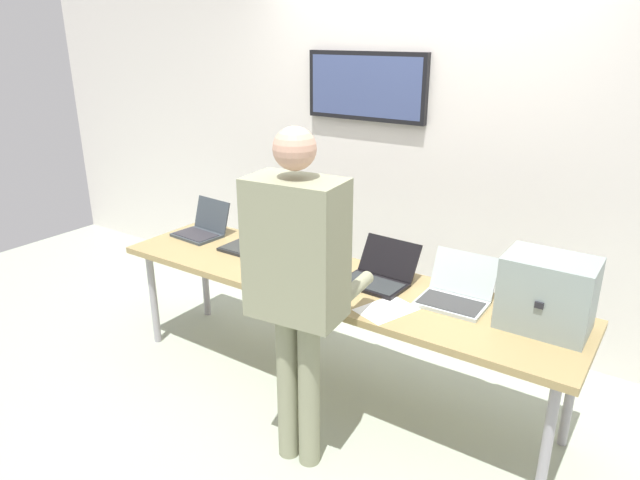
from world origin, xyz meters
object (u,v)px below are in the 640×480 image
object	(u,v)px
laptop_station_0	(203,227)
laptop_station_1	(254,240)
laptop_station_3	(380,274)
workbench	(332,286)
equipment_box	(547,293)
laptop_station_4	(456,292)
laptop_station_2	(310,254)
person	(297,273)

from	to	relation	value
laptop_station_0	laptop_station_1	size ratio (longest dim) A/B	0.96
laptop_station_3	workbench	bearing A→B (deg)	-155.39
equipment_box	laptop_station_3	distance (m)	0.93
laptop_station_1	laptop_station_0	bearing A→B (deg)	179.64
workbench	laptop_station_0	distance (m)	1.19
equipment_box	laptop_station_1	bearing A→B (deg)	179.33
laptop_station_3	laptop_station_4	size ratio (longest dim) A/B	1.06
laptop_station_1	laptop_station_2	world-z (taller)	laptop_station_2
laptop_station_3	equipment_box	bearing A→B (deg)	-1.07
workbench	laptop_station_0	world-z (taller)	laptop_station_0
laptop_station_4	laptop_station_2	bearing A→B (deg)	-179.76
equipment_box	laptop_station_0	world-z (taller)	equipment_box
equipment_box	person	world-z (taller)	person
laptop_station_0	laptop_station_1	bearing A→B (deg)	-0.36
laptop_station_4	laptop_station_1	bearing A→B (deg)	-179.74
workbench	laptop_station_4	xyz separation A→B (m)	(0.71, 0.13, 0.10)
workbench	laptop_station_1	xyz separation A→B (m)	(-0.70, 0.12, 0.11)
laptop_station_2	person	size ratio (longest dim) A/B	0.22
equipment_box	laptop_station_4	distance (m)	0.48
laptop_station_4	workbench	bearing A→B (deg)	-169.92
laptop_station_1	laptop_station_3	distance (m)	0.95
laptop_station_3	laptop_station_1	bearing A→B (deg)	179.72
laptop_station_2	person	bearing A→B (deg)	-58.41
equipment_box	person	xyz separation A→B (m)	(-0.96, -0.72, 0.13)
equipment_box	laptop_station_3	bearing A→B (deg)	178.93
person	laptop_station_2	bearing A→B (deg)	121.59
workbench	equipment_box	bearing A→B (deg)	4.78
laptop_station_2	laptop_station_4	bearing A→B (deg)	0.24
equipment_box	laptop_station_3	size ratio (longest dim) A/B	1.11
equipment_box	laptop_station_0	xyz separation A→B (m)	(-2.35, 0.02, -0.13)
laptop_station_1	laptop_station_2	xyz separation A→B (m)	(0.45, 0.00, 0.00)
workbench	laptop_station_1	size ratio (longest dim) A/B	7.98
workbench	laptop_station_3	world-z (taller)	laptop_station_3
workbench	equipment_box	xyz separation A→B (m)	(1.17, 0.10, 0.23)
equipment_box	laptop_station_1	distance (m)	1.87
laptop_station_2	person	distance (m)	0.91
laptop_station_0	laptop_station_1	world-z (taller)	laptop_station_1
workbench	person	size ratio (longest dim) A/B	1.66
laptop_station_0	laptop_station_2	xyz separation A→B (m)	(0.93, -0.00, 0.00)
workbench	laptop_station_2	world-z (taller)	laptop_station_2
laptop_station_1	laptop_station_3	bearing A→B (deg)	-0.28
laptop_station_1	laptop_station_4	xyz separation A→B (m)	(1.41, 0.01, -0.00)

